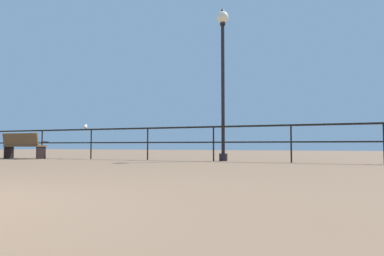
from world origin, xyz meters
TOP-DOWN VIEW (x-y plane):
  - pier_railing at (0.00, 7.97)m, footprint 21.80×0.05m
  - bench_far_left at (-6.65, 7.26)m, footprint 1.56×0.58m
  - lamppost_center at (0.23, 8.19)m, footprint 0.36×0.36m
  - seagull_on_rail at (-4.62, 7.99)m, footprint 0.23×0.34m

SIDE VIEW (x-z plane):
  - bench_far_left at x=-6.65m, z-range 0.06..0.94m
  - pier_railing at x=0.00m, z-range 0.25..1.27m
  - seagull_on_rail at x=-4.62m, z-range 1.01..1.18m
  - lamppost_center at x=0.23m, z-range 0.62..5.21m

